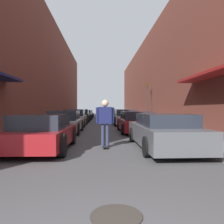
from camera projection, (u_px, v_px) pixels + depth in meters
The scene contains 20 objects.
ground at pixel (101, 125), 19.46m from camera, with size 99.22×99.22×0.00m, color #424244.
curb_strip_left at pixel (63, 121), 23.74m from camera, with size 1.80×45.10×0.12m.
curb_strip_right at pixel (138, 121), 24.17m from camera, with size 1.80×45.10×0.12m.
building_row_left at pixel (36, 71), 23.51m from camera, with size 4.90×45.10×11.04m.
building_row_right at pixel (164, 79), 24.25m from camera, with size 4.90×45.10×9.45m.
parked_car_left_0 at pixel (42, 133), 7.56m from camera, with size 1.96×3.96×1.24m.
parked_car_left_1 at pixel (65, 122), 12.98m from camera, with size 1.95×4.20×1.33m.
parked_car_left_2 at pixel (75, 118), 18.21m from camera, with size 1.88×4.65×1.39m.
parked_car_left_3 at pixel (81, 116), 24.09m from camera, with size 1.97×4.43×1.38m.
parked_car_left_4 at pixel (86, 115), 30.01m from camera, with size 1.85×4.28×1.27m.
parked_car_left_5 at pixel (87, 114), 35.55m from camera, with size 2.05×4.40×1.25m.
parked_car_right_0 at pixel (163, 131), 7.94m from camera, with size 1.98×4.79×1.26m.
parked_car_right_1 at pixel (136, 122), 13.32m from camera, with size 2.06×4.34×1.28m.
parked_car_right_2 at pixel (125, 118), 19.00m from camera, with size 2.08×4.13×1.36m.
parked_car_right_3 at pixel (120, 116), 24.61m from camera, with size 2.06×4.48×1.38m.
parked_car_right_4 at pixel (116, 115), 30.18m from camera, with size 1.96×4.62×1.27m.
parked_car_right_5 at pixel (114, 114), 35.94m from camera, with size 1.96×4.78×1.31m.
skateboarder at pixel (105, 118), 8.04m from camera, with size 0.68×0.78×1.77m.
manhole_cover at pixel (116, 216), 2.91m from camera, with size 0.70×0.70×0.02m.
traffic_light at pixel (148, 98), 21.00m from camera, with size 0.16×0.22×3.90m.
Camera 1 is at (-0.05, -1.42, 1.44)m, focal length 35.00 mm.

